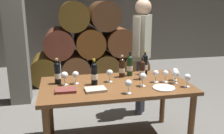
% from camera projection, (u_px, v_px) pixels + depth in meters
% --- Properties ---
extents(cellar_back_wall, '(10.00, 0.24, 2.80)m').
position_uv_depth(cellar_back_wall, '(81.00, 12.00, 6.61)').
color(cellar_back_wall, slate).
rests_on(cellar_back_wall, ground_plane).
extents(barrel_stack, '(2.49, 0.90, 1.69)m').
position_uv_depth(barrel_stack, '(89.00, 47.00, 5.28)').
color(barrel_stack, brown).
rests_on(barrel_stack, ground_plane).
extents(stone_pillar, '(0.32, 0.32, 2.60)m').
position_uv_depth(stone_pillar, '(15.00, 26.00, 3.92)').
color(stone_pillar, slate).
rests_on(stone_pillar, ground_plane).
extents(dining_table, '(1.70, 0.90, 0.76)m').
position_uv_depth(dining_table, '(116.00, 91.00, 2.83)').
color(dining_table, brown).
rests_on(dining_table, ground_plane).
extents(wine_bottle_0, '(0.07, 0.07, 0.28)m').
position_uv_depth(wine_bottle_0, '(122.00, 67.00, 3.05)').
color(wine_bottle_0, black).
rests_on(wine_bottle_0, dining_table).
extents(wine_bottle_1, '(0.07, 0.07, 0.30)m').
position_uv_depth(wine_bottle_1, '(58.00, 73.00, 2.79)').
color(wine_bottle_1, black).
rests_on(wine_bottle_1, dining_table).
extents(wine_bottle_2, '(0.07, 0.07, 0.27)m').
position_uv_depth(wine_bottle_2, '(142.00, 70.00, 2.95)').
color(wine_bottle_2, black).
rests_on(wine_bottle_2, dining_table).
extents(wine_bottle_3, '(0.07, 0.07, 0.31)m').
position_uv_depth(wine_bottle_3, '(130.00, 65.00, 3.10)').
color(wine_bottle_3, '#19381E').
rests_on(wine_bottle_3, dining_table).
extents(wine_bottle_4, '(0.07, 0.07, 0.30)m').
position_uv_depth(wine_bottle_4, '(94.00, 74.00, 2.76)').
color(wine_bottle_4, black).
rests_on(wine_bottle_4, dining_table).
extents(wine_bottle_5, '(0.07, 0.07, 0.31)m').
position_uv_depth(wine_bottle_5, '(145.00, 64.00, 3.15)').
color(wine_bottle_5, black).
rests_on(wine_bottle_5, dining_table).
extents(wine_glass_0, '(0.08, 0.08, 0.15)m').
position_uv_depth(wine_glass_0, '(76.00, 75.00, 2.79)').
color(wine_glass_0, white).
rests_on(wine_glass_0, dining_table).
extents(wine_glass_1, '(0.07, 0.07, 0.15)m').
position_uv_depth(wine_glass_1, '(128.00, 84.00, 2.49)').
color(wine_glass_1, white).
rests_on(wine_glass_1, dining_table).
extents(wine_glass_2, '(0.07, 0.07, 0.15)m').
position_uv_depth(wine_glass_2, '(156.00, 74.00, 2.85)').
color(wine_glass_2, white).
rests_on(wine_glass_2, dining_table).
extents(wine_glass_3, '(0.08, 0.08, 0.15)m').
position_uv_depth(wine_glass_3, '(110.00, 73.00, 2.86)').
color(wine_glass_3, white).
rests_on(wine_glass_3, dining_table).
extents(wine_glass_4, '(0.08, 0.08, 0.15)m').
position_uv_depth(wine_glass_4, '(187.00, 78.00, 2.69)').
color(wine_glass_4, white).
rests_on(wine_glass_4, dining_table).
extents(wine_glass_5, '(0.09, 0.09, 0.16)m').
position_uv_depth(wine_glass_5, '(176.00, 74.00, 2.81)').
color(wine_glass_5, white).
rests_on(wine_glass_5, dining_table).
extents(wine_glass_6, '(0.07, 0.07, 0.14)m').
position_uv_depth(wine_glass_6, '(165.00, 74.00, 2.85)').
color(wine_glass_6, white).
rests_on(wine_glass_6, dining_table).
extents(wine_glass_7, '(0.08, 0.08, 0.15)m').
position_uv_depth(wine_glass_7, '(143.00, 77.00, 2.71)').
color(wine_glass_7, white).
rests_on(wine_glass_7, dining_table).
extents(wine_glass_8, '(0.08, 0.08, 0.15)m').
position_uv_depth(wine_glass_8, '(175.00, 72.00, 2.92)').
color(wine_glass_8, white).
rests_on(wine_glass_8, dining_table).
extents(wine_glass_9, '(0.08, 0.08, 0.16)m').
position_uv_depth(wine_glass_9, '(64.00, 76.00, 2.75)').
color(wine_glass_9, white).
rests_on(wine_glass_9, dining_table).
extents(tasting_notebook, '(0.23, 0.17, 0.03)m').
position_uv_depth(tasting_notebook, '(95.00, 90.00, 2.59)').
color(tasting_notebook, '#B2A893').
rests_on(tasting_notebook, dining_table).
extents(leather_ledger, '(0.22, 0.16, 0.03)m').
position_uv_depth(leather_ledger, '(66.00, 90.00, 2.57)').
color(leather_ledger, brown).
rests_on(leather_ledger, dining_table).
extents(serving_plate, '(0.24, 0.24, 0.01)m').
position_uv_depth(serving_plate, '(164.00, 88.00, 2.66)').
color(serving_plate, white).
rests_on(serving_plate, dining_table).
extents(sommelier_presenting, '(0.34, 0.41, 1.72)m').
position_uv_depth(sommelier_presenting, '(142.00, 47.00, 3.56)').
color(sommelier_presenting, '#383842').
rests_on(sommelier_presenting, ground_plane).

